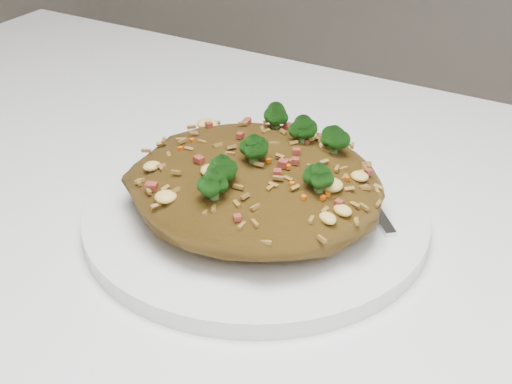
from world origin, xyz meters
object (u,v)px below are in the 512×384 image
Objects in this scene: plate at (256,216)px; fried_rice at (257,174)px; fork at (360,185)px; dining_table at (258,380)px.

plate is 0.04m from fried_rice.
fork reaches higher than plate.
dining_table is at bearing -58.92° from plate.
plate is (-0.04, 0.07, 0.10)m from dining_table.
dining_table is 0.16m from fried_rice.
plate is 0.09m from fork.
fried_rice is (-0.04, 0.07, 0.14)m from dining_table.
fried_rice is (0.00, 0.00, 0.04)m from plate.
dining_table is at bearing -59.27° from fried_rice.
fork is at bearing 51.73° from fried_rice.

